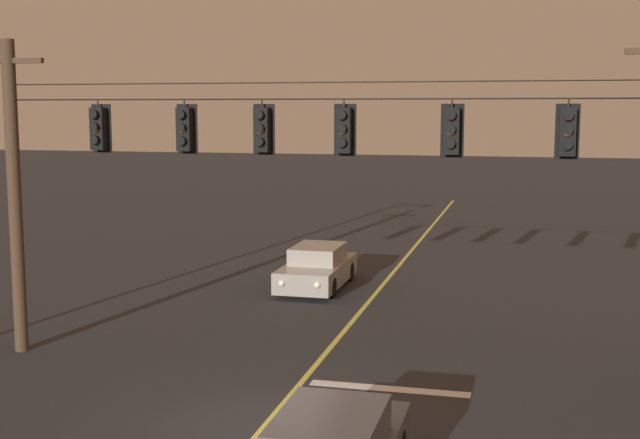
{
  "coord_description": "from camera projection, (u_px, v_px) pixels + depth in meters",
  "views": [
    {
      "loc": [
        4.6,
        -13.98,
        5.86
      ],
      "look_at": [
        0.0,
        4.39,
        3.33
      ],
      "focal_mm": 46.85,
      "sensor_mm": 36.0,
      "label": 1
    }
  ],
  "objects": [
    {
      "name": "ground_plane",
      "position": [
        262.0,
        430.0,
        15.32
      ],
      "size": [
        180.0,
        180.0,
        0.0
      ],
      "primitive_type": "plane",
      "color": "#28282B"
    },
    {
      "name": "lane_centre_stripe",
      "position": [
        362.0,
        310.0,
        24.35
      ],
      "size": [
        0.14,
        60.0,
        0.01
      ],
      "primitive_type": "cube",
      "color": "#D1C64C",
      "rests_on": "ground"
    },
    {
      "name": "stop_bar_paint",
      "position": [
        389.0,
        389.0,
        17.55
      ],
      "size": [
        3.4,
        0.36,
        0.01
      ],
      "primitive_type": "cube",
      "color": "silver",
      "rests_on": "ground"
    },
    {
      "name": "signal_span_assembly",
      "position": [
        309.0,
        201.0,
        18.07
      ],
      "size": [
        16.29,
        0.32,
        7.45
      ],
      "color": "#423021",
      "rests_on": "ground"
    },
    {
      "name": "traffic_light_leftmost",
      "position": [
        98.0,
        129.0,
        19.05
      ],
      "size": [
        0.48,
        0.41,
        1.22
      ],
      "color": "black"
    },
    {
      "name": "traffic_light_left_inner",
      "position": [
        184.0,
        129.0,
        18.54
      ],
      "size": [
        0.48,
        0.41,
        1.22
      ],
      "color": "black"
    },
    {
      "name": "traffic_light_centre",
      "position": [
        262.0,
        130.0,
        18.1
      ],
      "size": [
        0.48,
        0.41,
        1.22
      ],
      "color": "black"
    },
    {
      "name": "traffic_light_right_inner",
      "position": [
        344.0,
        130.0,
        17.67
      ],
      "size": [
        0.48,
        0.41,
        1.22
      ],
      "color": "black"
    },
    {
      "name": "traffic_light_rightmost",
      "position": [
        452.0,
        131.0,
        17.12
      ],
      "size": [
        0.48,
        0.41,
        1.22
      ],
      "color": "black"
    },
    {
      "name": "traffic_light_far_right",
      "position": [
        568.0,
        132.0,
        16.57
      ],
      "size": [
        0.48,
        0.41,
        1.22
      ],
      "color": "black"
    },
    {
      "name": "car_oncoming_lead",
      "position": [
        317.0,
        268.0,
        27.37
      ],
      "size": [
        1.8,
        4.42,
        1.39
      ],
      "color": "gray",
      "rests_on": "ground"
    }
  ]
}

